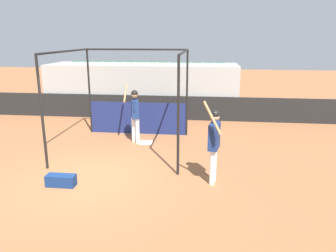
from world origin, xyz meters
name	(u,v)px	position (x,y,z in m)	size (l,w,h in m)	color
ground_plane	(87,178)	(0.00, 0.00, 0.00)	(60.00, 60.00, 0.00)	#935B38
outfield_wall	(138,107)	(0.00, 6.41, 0.51)	(24.00, 0.12, 1.03)	black
bleacher_section	(143,88)	(0.00, 7.68, 1.15)	(8.70, 2.40, 2.31)	#9E9E99
batting_cage	(133,103)	(0.48, 3.40, 1.30)	(3.66, 3.67, 3.09)	black
home_plate	(146,142)	(0.96, 3.04, 0.01)	(0.44, 0.44, 0.02)	white
player_batter	(135,111)	(0.60, 3.04, 1.09)	(0.58, 0.78, 1.93)	white
player_waiting	(214,139)	(3.17, 0.11, 1.13)	(0.46, 0.82, 2.09)	white
equipment_bag	(61,180)	(-0.46, -0.50, 0.14)	(0.70, 0.28, 0.28)	navy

